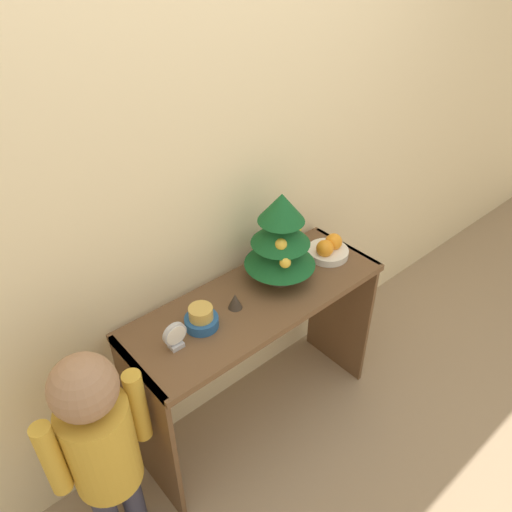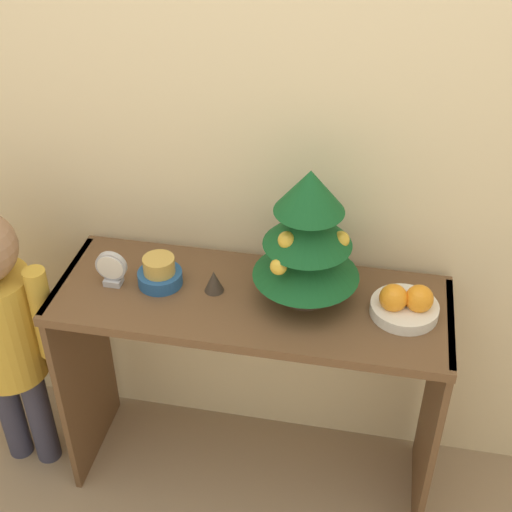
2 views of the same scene
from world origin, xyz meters
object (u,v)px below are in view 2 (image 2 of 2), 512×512
singing_bowl (160,273)px  desk_clock (112,269)px  fruit_bowl (405,304)px  mini_tree (308,237)px  figurine (214,281)px

singing_bowl → desk_clock: bearing=-168.0°
fruit_bowl → desk_clock: desk_clock is taller
fruit_bowl → singing_bowl: bearing=179.6°
singing_bowl → desk_clock: desk_clock is taller
mini_tree → singing_bowl: bearing=-177.4°
mini_tree → desk_clock: mini_tree is taller
desk_clock → mini_tree: bearing=4.9°
mini_tree → singing_bowl: size_ratio=3.15×
mini_tree → fruit_bowl: bearing=-4.9°
desk_clock → figurine: bearing=5.1°
singing_bowl → figurine: singing_bowl is taller
mini_tree → figurine: (-0.27, -0.02, -0.18)m
fruit_bowl → figurine: bearing=179.7°
mini_tree → fruit_bowl: 0.34m
singing_bowl → figurine: bearing=-0.7°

